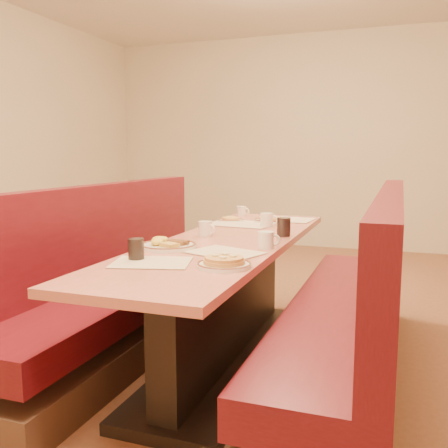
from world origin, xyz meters
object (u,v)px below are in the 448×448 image
(eggs_plate, at_px, (167,245))
(coffee_mug_d, at_px, (242,211))
(soda_tumbler_near, at_px, (136,249))
(soda_tumbler_mid, at_px, (284,227))
(coffee_mug_a, at_px, (267,240))
(booth_left, at_px, (120,293))
(booth_right, at_px, (355,318))
(coffee_mug_c, at_px, (267,220))
(pancake_plate, at_px, (224,263))
(coffee_mug_b, at_px, (206,228))
(diner_table, at_px, (227,302))

(eggs_plate, height_order, coffee_mug_d, coffee_mug_d)
(soda_tumbler_near, relative_size, soda_tumbler_mid, 0.91)
(eggs_plate, relative_size, soda_tumbler_mid, 2.62)
(coffee_mug_a, xyz_separation_m, soda_tumbler_mid, (-0.00, 0.42, 0.01))
(eggs_plate, bearing_deg, coffee_mug_d, 91.87)
(soda_tumbler_mid, bearing_deg, eggs_plate, -130.37)
(booth_left, bearing_deg, soda_tumbler_mid, 12.72)
(coffee_mug_a, bearing_deg, booth_right, 3.32)
(coffee_mug_c, relative_size, soda_tumbler_mid, 1.09)
(pancake_plate, relative_size, coffee_mug_a, 2.10)
(coffee_mug_c, bearing_deg, coffee_mug_a, -75.21)
(booth_right, height_order, coffee_mug_a, booth_right)
(pancake_plate, bearing_deg, booth_left, 144.69)
(eggs_plate, bearing_deg, coffee_mug_b, 84.01)
(booth_right, distance_m, coffee_mug_c, 0.97)
(coffee_mug_a, bearing_deg, pancake_plate, -117.09)
(booth_left, distance_m, booth_right, 1.46)
(pancake_plate, relative_size, coffee_mug_c, 1.97)
(diner_table, height_order, coffee_mug_c, coffee_mug_c)
(booth_left, relative_size, coffee_mug_c, 20.12)
(booth_left, distance_m, coffee_mug_b, 0.72)
(booth_left, relative_size, coffee_mug_d, 24.17)
(pancake_plate, bearing_deg, coffee_mug_b, 117.10)
(diner_table, bearing_deg, soda_tumbler_near, -107.96)
(pancake_plate, relative_size, soda_tumbler_near, 2.37)
(booth_right, height_order, pancake_plate, booth_right)
(booth_right, bearing_deg, coffee_mug_b, 174.74)
(pancake_plate, distance_m, eggs_plate, 0.54)
(soda_tumbler_near, bearing_deg, booth_right, 35.34)
(diner_table, xyz_separation_m, coffee_mug_d, (-0.26, 1.10, 0.42))
(coffee_mug_b, xyz_separation_m, soda_tumbler_near, (-0.05, -0.76, 0.01))
(eggs_plate, height_order, soda_tumbler_mid, soda_tumbler_mid)
(diner_table, relative_size, soda_tumbler_near, 24.14)
(pancake_plate, bearing_deg, coffee_mug_d, 105.15)
(booth_left, relative_size, soda_tumbler_near, 24.14)
(coffee_mug_b, bearing_deg, soda_tumbler_near, -75.11)
(coffee_mug_a, bearing_deg, soda_tumbler_near, -155.54)
(booth_left, bearing_deg, coffee_mug_c, 35.24)
(booth_right, bearing_deg, booth_left, 180.00)
(coffee_mug_a, xyz_separation_m, soda_tumbler_near, (-0.50, -0.48, 0.00))
(booth_left, bearing_deg, eggs_plate, -34.19)
(eggs_plate, relative_size, coffee_mug_c, 2.41)
(booth_left, xyz_separation_m, eggs_plate, (0.52, -0.35, 0.41))
(booth_left, bearing_deg, pancake_plate, -35.31)
(diner_table, xyz_separation_m, pancake_plate, (0.22, -0.67, 0.39))
(coffee_mug_a, bearing_deg, coffee_mug_d, 93.35)
(pancake_plate, xyz_separation_m, coffee_mug_a, (0.06, 0.48, 0.03))
(booth_left, xyz_separation_m, coffee_mug_b, (0.56, 0.08, 0.43))
(coffee_mug_b, bearing_deg, coffee_mug_a, -12.40)
(coffee_mug_a, bearing_deg, soda_tumbler_mid, 70.91)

